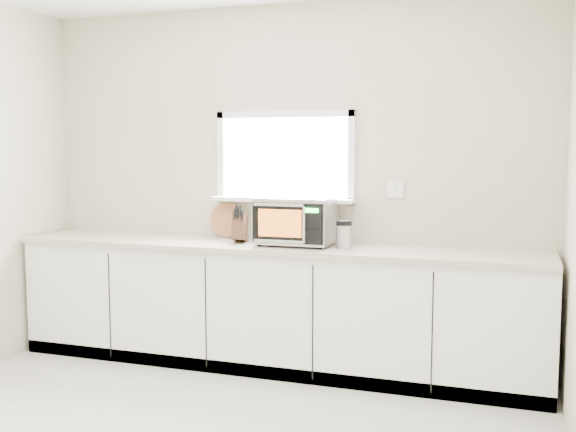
% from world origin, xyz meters
% --- Properties ---
extents(back_wall, '(4.00, 0.17, 2.70)m').
position_xyz_m(back_wall, '(0.00, 2.00, 1.36)').
color(back_wall, beige).
rests_on(back_wall, ground).
extents(cabinets, '(3.92, 0.60, 0.88)m').
position_xyz_m(cabinets, '(0.00, 1.70, 0.44)').
color(cabinets, white).
rests_on(cabinets, ground).
extents(countertop, '(3.92, 0.64, 0.04)m').
position_xyz_m(countertop, '(0.00, 1.69, 0.90)').
color(countertop, beige).
rests_on(countertop, cabinets).
extents(microwave, '(0.54, 0.45, 0.35)m').
position_xyz_m(microwave, '(0.18, 1.72, 1.10)').
color(microwave, black).
rests_on(microwave, countertop).
extents(knife_block, '(0.13, 0.21, 0.28)m').
position_xyz_m(knife_block, '(-0.26, 1.70, 1.04)').
color(knife_block, '#4C291B').
rests_on(knife_block, countertop).
extents(cutting_board, '(0.27, 0.07, 0.27)m').
position_xyz_m(cutting_board, '(-0.47, 1.94, 1.06)').
color(cutting_board, '#AA6B41').
rests_on(cutting_board, countertop).
extents(coffee_grinder, '(0.13, 0.13, 0.20)m').
position_xyz_m(coffee_grinder, '(0.55, 1.67, 1.02)').
color(coffee_grinder, '#B0B3B7').
rests_on(coffee_grinder, countertop).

